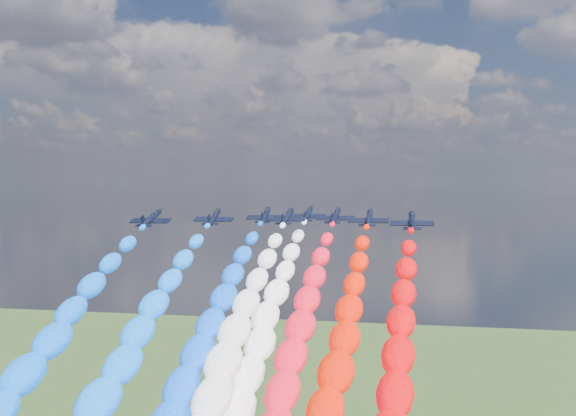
# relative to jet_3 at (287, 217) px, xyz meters

# --- Properties ---
(jet_0) EXTENTS (8.65, 11.55, 5.89)m
(jet_0) POSITION_rel_jet_3_xyz_m (-25.32, -12.81, 0.00)
(jet_0) COLOR black
(trail_0) EXTENTS (7.36, 98.47, 52.13)m
(trail_0) POSITION_rel_jet_3_xyz_m (-25.32, -62.80, -23.91)
(trail_0) COLOR blue
(jet_1) EXTENTS (8.86, 11.70, 5.89)m
(jet_1) POSITION_rel_jet_3_xyz_m (-14.68, -4.69, 0.00)
(jet_1) COLOR black
(trail_1) EXTENTS (7.36, 98.47, 52.13)m
(trail_1) POSITION_rel_jet_3_xyz_m (-14.68, -54.69, -23.91)
(trail_1) COLOR blue
(jet_2) EXTENTS (8.85, 11.69, 5.89)m
(jet_2) POSITION_rel_jet_3_xyz_m (-6.09, 5.48, 0.00)
(jet_2) COLOR black
(trail_2) EXTENTS (7.36, 98.47, 52.13)m
(trail_2) POSITION_rel_jet_3_xyz_m (-6.09, -44.51, -23.91)
(trail_2) COLOR blue
(jet_3) EXTENTS (8.63, 11.53, 5.89)m
(jet_3) POSITION_rel_jet_3_xyz_m (0.00, 0.00, 0.00)
(jet_3) COLOR black
(trail_3) EXTENTS (7.36, 98.47, 52.13)m
(trail_3) POSITION_rel_jet_3_xyz_m (0.00, -49.99, -23.91)
(trail_3) COLOR white
(jet_4) EXTENTS (8.31, 11.30, 5.89)m
(jet_4) POSITION_rel_jet_3_xyz_m (2.01, 13.33, 0.00)
(jet_4) COLOR black
(trail_4) EXTENTS (7.36, 98.47, 52.13)m
(trail_4) POSITION_rel_jet_3_xyz_m (2.01, -36.66, -23.91)
(trail_4) COLOR white
(jet_5) EXTENTS (8.69, 11.57, 5.89)m
(jet_5) POSITION_rel_jet_3_xyz_m (9.47, 5.66, 0.00)
(jet_5) COLOR black
(trail_5) EXTENTS (7.36, 98.47, 52.13)m
(trail_5) POSITION_rel_jet_3_xyz_m (9.47, -44.33, -23.91)
(trail_5) COLOR red
(jet_6) EXTENTS (8.33, 11.31, 5.89)m
(jet_6) POSITION_rel_jet_3_xyz_m (17.50, -2.41, 0.00)
(jet_6) COLOR black
(trail_6) EXTENTS (7.36, 98.47, 52.13)m
(trail_6) POSITION_rel_jet_3_xyz_m (17.50, -52.40, -23.91)
(trail_6) COLOR red
(jet_7) EXTENTS (8.74, 11.61, 5.89)m
(jet_7) POSITION_rel_jet_3_xyz_m (26.54, -10.99, 0.00)
(jet_7) COLOR black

